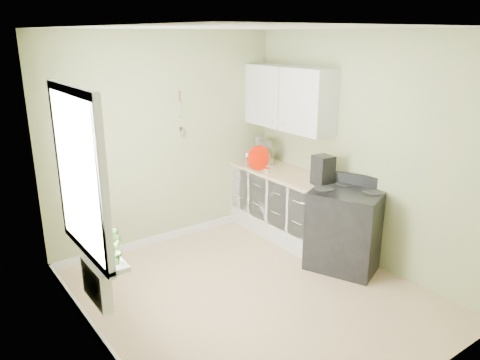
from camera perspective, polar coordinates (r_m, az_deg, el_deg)
floor at (r=5.11m, az=1.50°, el=-13.98°), size 3.20×3.60×0.02m
ceiling at (r=4.36m, az=1.80°, el=18.20°), size 3.20×3.60×0.02m
wall_back at (r=6.03m, az=-8.97°, el=4.78°), size 3.20×0.02×2.70m
wall_left at (r=3.83m, az=-17.83°, el=-3.33°), size 0.02×3.60×2.70m
wall_right at (r=5.65m, az=14.70°, el=3.55°), size 0.02×3.60×2.70m
base_cabinets at (r=6.36m, az=5.33°, el=-3.03°), size 0.60×1.60×0.87m
countertop at (r=6.21m, az=5.38°, el=0.89°), size 0.64×1.60×0.04m
upper_cabinets at (r=6.17m, az=5.97°, el=9.90°), size 0.35×1.40×0.80m
window at (r=4.05m, az=-19.11°, el=0.65°), size 0.06×1.14×1.44m
window_sill at (r=4.30m, az=-17.30°, el=-7.75°), size 0.18×1.14×0.04m
radiator at (r=4.40m, az=-17.05°, el=-11.97°), size 0.12×0.50×0.35m
wall_utensils at (r=6.06m, az=-7.25°, el=6.98°), size 0.02×0.14×0.58m
stove at (r=5.60m, az=12.72°, el=-5.80°), size 0.95×0.97×1.07m
stand_mixer at (r=6.55m, az=2.80°, el=3.45°), size 0.26×0.34×0.37m
kettle at (r=6.40m, az=0.82°, el=2.54°), size 0.18×0.11×0.19m
coffee_maker at (r=5.67m, az=10.06°, el=1.07°), size 0.23×0.25×0.36m
red_tray at (r=6.18m, az=2.28°, el=2.70°), size 0.34×0.09×0.33m
jar at (r=6.08m, az=3.34°, el=1.17°), size 0.07×0.07×0.08m
plant_a at (r=3.84m, az=-15.13°, el=-7.70°), size 0.21×0.19×0.32m
plant_b at (r=4.29m, az=-17.62°, el=-5.48°), size 0.15×0.17×0.28m
plant_c at (r=4.37m, az=-18.04°, el=-4.99°), size 0.20×0.20×0.30m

